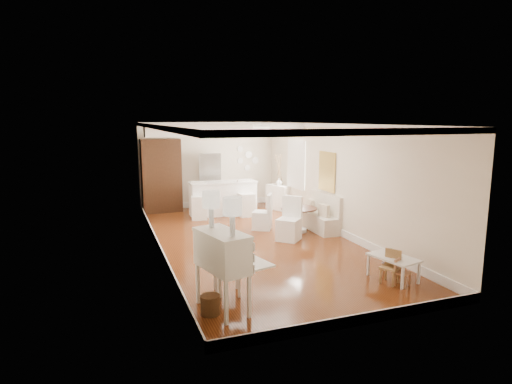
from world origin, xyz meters
TOP-DOWN VIEW (x-y plane):
  - room at (0.04, 0.32)m, footprint 9.00×9.04m
  - secretary_bureau at (-1.70, -3.34)m, footprint 1.20×1.22m
  - gustavian_armchair at (-1.46, -2.74)m, footprint 0.58×0.58m
  - wicker_basket at (-1.91, -3.40)m, footprint 0.32×0.32m
  - kids_table at (1.58, -3.17)m, footprint 0.70×0.97m
  - kids_chair_a at (1.41, -3.31)m, footprint 0.41×0.41m
  - kids_chair_b at (1.60, -3.06)m, footprint 0.32×0.32m
  - kids_chair_c at (1.54, -3.49)m, footprint 0.32×0.32m
  - banquette at (1.99, 0.50)m, footprint 0.52×1.60m
  - dining_table at (1.41, 0.48)m, footprint 0.95×0.95m
  - slip_chair_near at (0.84, -0.16)m, footprint 0.73×0.73m
  - slip_chair_far at (0.61, 1.04)m, footprint 0.64×0.63m
  - breakfast_counter at (0.10, 3.10)m, footprint 2.05×0.65m
  - bar_stool_left at (-0.72, 2.75)m, footprint 0.52×0.52m
  - bar_stool_right at (0.70, 2.66)m, footprint 0.46×0.46m
  - pantry_cabinet at (-1.60, 4.18)m, footprint 1.20×0.60m
  - fridge at (0.30, 4.15)m, footprint 0.75×0.65m
  - sideboard at (2.00, 3.21)m, footprint 0.68×0.92m
  - pencil_cup at (1.65, -2.99)m, footprint 0.12×0.12m
  - branch_vase at (2.02, 3.24)m, footprint 0.23×0.23m

SIDE VIEW (x-z plane):
  - wicker_basket at x=-1.91m, z-range 0.00..0.30m
  - kids_table at x=1.58m, z-range 0.00..0.44m
  - kids_chair_c at x=1.54m, z-range 0.00..0.49m
  - kids_chair_b at x=1.60m, z-range 0.00..0.50m
  - kids_chair_a at x=1.41m, z-range 0.00..0.62m
  - dining_table at x=1.41m, z-range 0.00..0.64m
  - sideboard at x=2.00m, z-range 0.00..0.80m
  - gustavian_armchair at x=-1.46m, z-range 0.00..0.85m
  - slip_chair_far at x=0.61m, z-range 0.00..0.96m
  - pencil_cup at x=1.65m, z-range 0.44..0.52m
  - banquette at x=1.99m, z-range 0.00..0.98m
  - breakfast_counter at x=0.10m, z-range 0.00..1.03m
  - slip_chair_near at x=0.84m, z-range 0.00..1.06m
  - bar_stool_left at x=-0.72m, z-range 0.00..1.10m
  - bar_stool_right at x=0.70m, z-range 0.00..1.11m
  - secretary_bureau at x=-1.70m, z-range 0.00..1.26m
  - fridge at x=0.30m, z-range 0.00..1.80m
  - branch_vase at x=2.02m, z-range 0.80..1.02m
  - pantry_cabinet at x=-1.60m, z-range 0.00..2.30m
  - room at x=0.04m, z-range 0.57..3.39m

